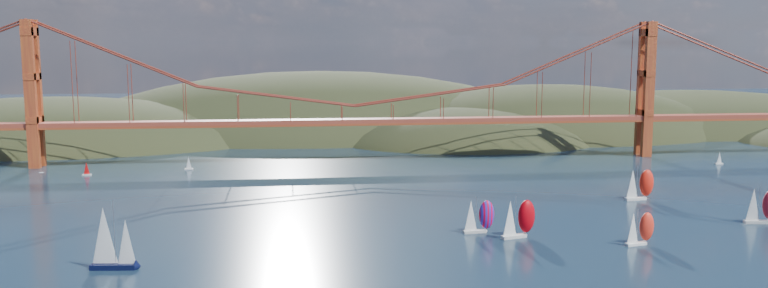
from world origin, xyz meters
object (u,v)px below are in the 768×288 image
(racer_3, at_px, (639,184))
(racer_0, at_px, (518,218))
(sloop_navy, at_px, (111,239))
(racer_1, at_px, (640,228))
(racer_2, at_px, (762,205))
(racer_rwb, at_px, (478,216))

(racer_3, bearing_deg, racer_0, -148.28)
(sloop_navy, xyz_separation_m, racer_3, (139.77, 52.10, -1.49))
(sloop_navy, distance_m, racer_3, 149.17)
(racer_0, distance_m, racer_1, 27.82)
(racer_0, relative_size, racer_2, 1.01)
(racer_1, relative_size, racer_2, 0.84)
(sloop_navy, distance_m, racer_rwb, 85.12)
(racer_0, bearing_deg, racer_3, 21.54)
(sloop_navy, distance_m, racer_1, 117.13)
(sloop_navy, bearing_deg, racer_0, 14.03)
(sloop_navy, bearing_deg, racer_2, 12.51)
(racer_1, relative_size, racer_3, 0.83)
(sloop_navy, distance_m, racer_0, 92.13)
(racer_0, bearing_deg, racer_2, -10.96)
(racer_0, height_order, racer_1, racer_0)
(racer_3, distance_m, racer_rwb, 65.48)
(racer_0, xyz_separation_m, racer_rwb, (-8.29, 5.70, -0.56))
(sloop_navy, xyz_separation_m, racer_1, (117.03, 4.46, -2.33))
(racer_2, bearing_deg, racer_1, -151.29)
(racer_2, xyz_separation_m, racer_3, (-18.19, 31.61, 0.07))
(racer_3, height_order, racer_rwb, racer_3)
(sloop_navy, height_order, racer_rwb, sloop_navy)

